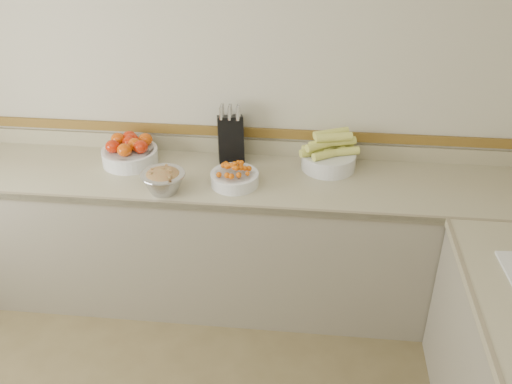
# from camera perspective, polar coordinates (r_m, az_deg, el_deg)

# --- Properties ---
(back_wall) EXTENTS (4.00, 0.00, 4.00)m
(back_wall) POSITION_cam_1_polar(r_m,az_deg,el_deg) (3.52, -4.63, 9.94)
(back_wall) COLOR beige
(back_wall) RESTS_ON ground_plane
(counter_back) EXTENTS (4.00, 0.65, 1.08)m
(counter_back) POSITION_cam_1_polar(r_m,az_deg,el_deg) (3.63, -4.97, -4.49)
(counter_back) COLOR tan
(counter_back) RESTS_ON ground_plane
(knife_block) EXTENTS (0.19, 0.21, 0.37)m
(knife_block) POSITION_cam_1_polar(r_m,az_deg,el_deg) (3.49, -2.55, 5.42)
(knife_block) COLOR black
(knife_block) RESTS_ON counter_back
(tomato_bowl) EXTENTS (0.34, 0.34, 0.17)m
(tomato_bowl) POSITION_cam_1_polar(r_m,az_deg,el_deg) (3.58, -12.50, 3.99)
(tomato_bowl) COLOR silver
(tomato_bowl) RESTS_ON counter_back
(cherry_tomato_bowl) EXTENTS (0.28, 0.28, 0.16)m
(cherry_tomato_bowl) POSITION_cam_1_polar(r_m,az_deg,el_deg) (3.27, -2.16, 1.55)
(cherry_tomato_bowl) COLOR silver
(cherry_tomato_bowl) RESTS_ON counter_back
(corn_bowl) EXTENTS (0.36, 0.33, 0.24)m
(corn_bowl) POSITION_cam_1_polar(r_m,az_deg,el_deg) (3.45, 7.28, 3.68)
(corn_bowl) COLOR silver
(corn_bowl) RESTS_ON counter_back
(rhubarb_bowl) EXTENTS (0.25, 0.25, 0.14)m
(rhubarb_bowl) POSITION_cam_1_polar(r_m,az_deg,el_deg) (3.23, -9.26, 1.19)
(rhubarb_bowl) COLOR #B2B2BA
(rhubarb_bowl) RESTS_ON counter_back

